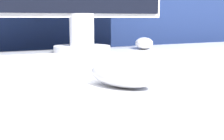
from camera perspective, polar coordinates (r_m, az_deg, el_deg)
The scene contains 4 objects.
partition_panel at distance 1.15m, azimuth -16.59°, elevation 1.44°, with size 5.00×0.03×1.44m.
computer_mouse_near at distance 0.46m, azimuth 1.89°, elevation -0.85°, with size 0.10×0.13×0.04m.
keyboard at distance 0.64m, azimuth -14.92°, elevation 1.15°, with size 0.40×0.14×0.02m.
computer_mouse_far at distance 1.04m, azimuth 5.89°, elevation 4.91°, with size 0.10×0.12×0.04m.
Camera 1 is at (-0.19, -0.58, 0.87)m, focal length 50.00 mm.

